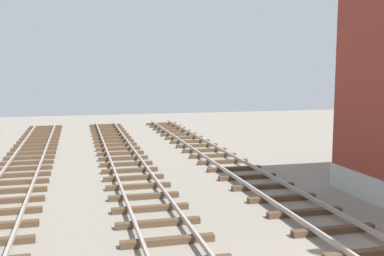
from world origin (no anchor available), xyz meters
The scene contains 0 objects.
Camera 1 is at (-5.84, -7.68, 4.51)m, focal length 43.01 mm.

